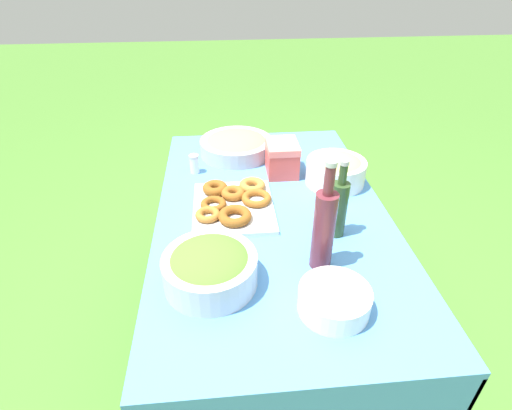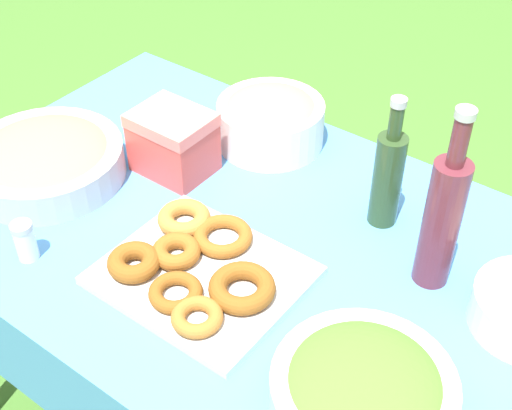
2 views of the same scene
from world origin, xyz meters
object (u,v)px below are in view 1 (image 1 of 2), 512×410
object	(u,v)px
donut_platter	(233,203)
olive_oil_bottle	(339,207)
plate_stack	(334,300)
cooler_box	(282,158)
bread_bowl	(236,145)
salad_bowl	(210,267)
pasta_bowl	(336,169)
wine_bottle	(324,227)

from	to	relation	value
donut_platter	olive_oil_bottle	distance (m)	0.42
plate_stack	cooler_box	distance (m)	0.80
olive_oil_bottle	bread_bowl	distance (m)	0.74
salad_bowl	cooler_box	distance (m)	0.73
pasta_bowl	plate_stack	bearing A→B (deg)	-14.89
pasta_bowl	plate_stack	xyz separation A→B (m)	(0.69, -0.18, -0.03)
salad_bowl	pasta_bowl	world-z (taller)	pasta_bowl
pasta_bowl	salad_bowl	bearing A→B (deg)	-43.57
wine_bottle	bread_bowl	xyz separation A→B (m)	(-0.82, -0.23, -0.10)
salad_bowl	plate_stack	size ratio (longest dim) A/B	1.40
olive_oil_bottle	wine_bottle	size ratio (longest dim) A/B	0.78
olive_oil_bottle	cooler_box	distance (m)	0.48
olive_oil_bottle	wine_bottle	bearing A→B (deg)	-30.52
donut_platter	olive_oil_bottle	world-z (taller)	olive_oil_bottle
pasta_bowl	cooler_box	distance (m)	0.24
pasta_bowl	bread_bowl	distance (m)	0.52
donut_platter	wine_bottle	xyz separation A→B (m)	(0.35, 0.26, 0.13)
olive_oil_bottle	wine_bottle	xyz separation A→B (m)	(0.15, -0.09, 0.03)
donut_platter	bread_bowl	distance (m)	0.47
pasta_bowl	olive_oil_bottle	world-z (taller)	olive_oil_bottle
plate_stack	wine_bottle	size ratio (longest dim) A/B	0.54
pasta_bowl	bread_bowl	xyz separation A→B (m)	(-0.32, -0.41, -0.02)
bread_bowl	wine_bottle	bearing A→B (deg)	15.34
salad_bowl	olive_oil_bottle	xyz separation A→B (m)	(-0.20, 0.44, 0.05)
donut_platter	olive_oil_bottle	bearing A→B (deg)	60.64
salad_bowl	bread_bowl	size ratio (longest dim) A/B	0.82
pasta_bowl	donut_platter	bearing A→B (deg)	-71.08
cooler_box	bread_bowl	bearing A→B (deg)	-137.53
pasta_bowl	plate_stack	world-z (taller)	pasta_bowl
cooler_box	wine_bottle	bearing A→B (deg)	3.23
olive_oil_bottle	pasta_bowl	bearing A→B (deg)	165.80
cooler_box	pasta_bowl	bearing A→B (deg)	62.96
donut_platter	salad_bowl	bearing A→B (deg)	-12.08
pasta_bowl	cooler_box	world-z (taller)	cooler_box
bread_bowl	salad_bowl	bearing A→B (deg)	-7.98
salad_bowl	olive_oil_bottle	bearing A→B (deg)	115.01
donut_platter	bread_bowl	world-z (taller)	bread_bowl
wine_bottle	bread_bowl	bearing A→B (deg)	-164.66
olive_oil_bottle	donut_platter	bearing A→B (deg)	-119.36
pasta_bowl	plate_stack	size ratio (longest dim) A/B	1.23
wine_bottle	cooler_box	size ratio (longest dim) A/B	2.24
donut_platter	plate_stack	distance (m)	0.60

